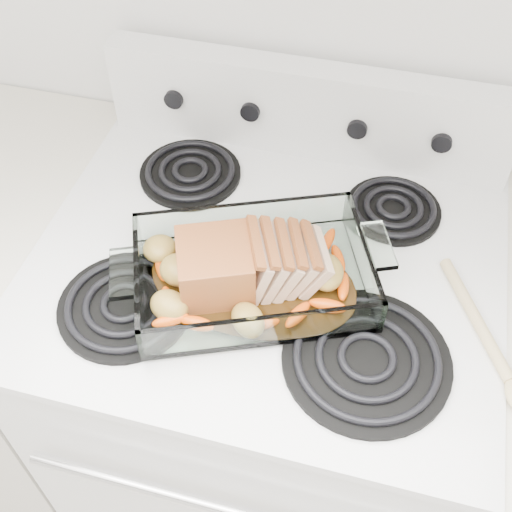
# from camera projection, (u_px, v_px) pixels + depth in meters

# --- Properties ---
(electric_range) EXTENTS (0.78, 0.70, 1.12)m
(electric_range) POSITION_uv_depth(u_px,v_px,m) (265.00, 390.00, 1.42)
(electric_range) COLOR white
(electric_range) RESTS_ON ground
(baking_dish) EXTENTS (0.36, 0.24, 0.07)m
(baking_dish) POSITION_uv_depth(u_px,v_px,m) (253.00, 277.00, 1.01)
(baking_dish) COLOR white
(baking_dish) RESTS_ON electric_range
(pork_roast) EXTENTS (0.23, 0.11, 0.09)m
(pork_roast) POSITION_uv_depth(u_px,v_px,m) (239.00, 261.00, 0.99)
(pork_roast) COLOR brown
(pork_roast) RESTS_ON baking_dish
(roast_vegetables) EXTENTS (0.36, 0.20, 0.04)m
(roast_vegetables) POSITION_uv_depth(u_px,v_px,m) (256.00, 256.00, 1.03)
(roast_vegetables) COLOR #FA550E
(roast_vegetables) RESTS_ON baking_dish
(wooden_spoon) EXTENTS (0.17, 0.26, 0.02)m
(wooden_spoon) POSITION_uv_depth(u_px,v_px,m) (503.00, 358.00, 0.94)
(wooden_spoon) COLOR tan
(wooden_spoon) RESTS_ON electric_range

